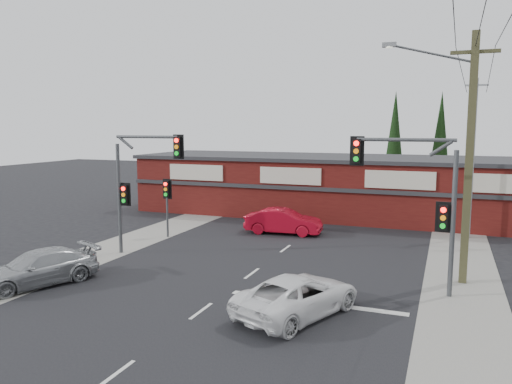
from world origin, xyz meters
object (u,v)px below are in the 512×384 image
(red_sedan, at_px, (284,221))
(shop_building, at_px, (320,184))
(utility_pole, at_px, (466,151))
(white_suv, at_px, (298,295))
(silver_suv, at_px, (37,268))

(red_sedan, relative_size, shop_building, 0.17)
(red_sedan, xyz_separation_m, shop_building, (0.26, 7.67, 1.39))
(red_sedan, xyz_separation_m, utility_pole, (9.62, -6.32, 4.65))
(white_suv, bearing_deg, silver_suv, 25.75)
(silver_suv, relative_size, utility_pole, 0.48)
(utility_pole, bearing_deg, silver_suv, -157.64)
(silver_suv, relative_size, red_sedan, 1.06)
(silver_suv, xyz_separation_m, utility_pole, (15.82, 6.51, 4.70))
(red_sedan, bearing_deg, silver_suv, 149.32)
(shop_building, height_order, utility_pole, utility_pole)
(shop_building, relative_size, utility_pole, 2.73)
(silver_suv, distance_m, shop_building, 21.55)
(red_sedan, distance_m, shop_building, 7.80)
(red_sedan, bearing_deg, shop_building, -6.83)
(silver_suv, distance_m, red_sedan, 14.25)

